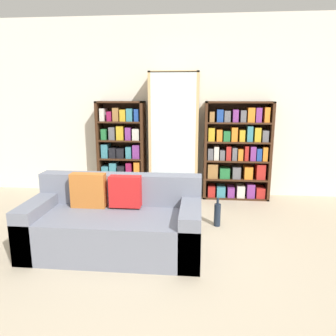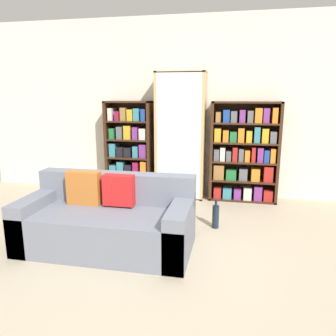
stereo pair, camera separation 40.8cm
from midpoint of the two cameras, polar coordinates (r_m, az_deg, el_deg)
ground_plane at (r=3.05m, az=-5.36°, el=-18.11°), size 16.00×16.00×0.00m
wall_back at (r=5.14m, az=-0.28°, el=10.37°), size 6.79×0.06×2.70m
couch at (r=3.45m, az=-12.63°, el=-9.53°), size 1.74×0.84×0.77m
bookshelf_left at (r=5.17m, az=-10.25°, el=2.94°), size 0.72×0.32×1.46m
display_cabinet at (r=4.96m, az=-1.28°, el=5.47°), size 0.73×0.36×1.88m
bookshelf_right at (r=4.99m, az=9.70°, el=2.71°), size 0.99×0.32×1.46m
wine_bottle at (r=4.00m, az=5.69°, el=-8.10°), size 0.08×0.08×0.35m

